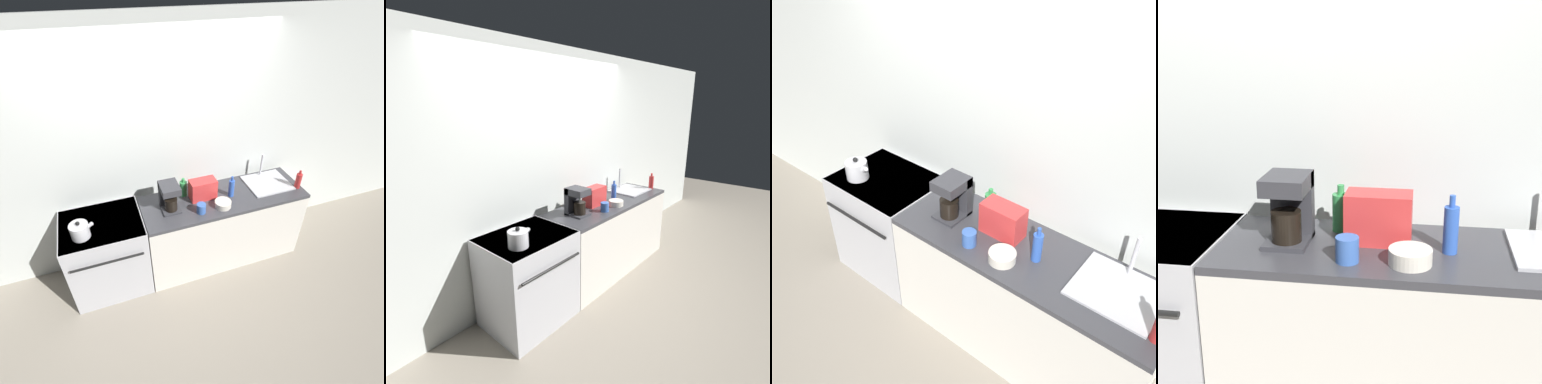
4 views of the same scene
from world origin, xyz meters
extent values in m
plane|color=gray|center=(0.00, 0.00, 0.00)|extent=(12.00, 12.00, 0.00)
cube|color=silver|center=(0.00, 0.68, 1.30)|extent=(8.00, 0.05, 2.60)
cube|color=#B7B7BC|center=(-0.66, 0.31, 0.44)|extent=(0.79, 0.63, 0.89)
cube|color=black|center=(-0.66, 0.31, 0.88)|extent=(0.77, 0.61, 0.02)
cylinder|color=black|center=(-0.84, 0.18, 0.88)|extent=(0.20, 0.20, 0.01)
cylinder|color=black|center=(-0.48, 0.18, 0.88)|extent=(0.20, 0.20, 0.01)
cylinder|color=black|center=(-0.84, 0.45, 0.88)|extent=(0.20, 0.20, 0.01)
cylinder|color=black|center=(-0.48, 0.45, 0.88)|extent=(0.20, 0.20, 0.01)
cylinder|color=black|center=(-0.66, -0.03, 0.69)|extent=(0.67, 0.02, 0.02)
cube|color=silver|center=(0.63, 0.30, 0.42)|extent=(1.78, 0.60, 0.85)
cube|color=#38383D|center=(0.63, 0.30, 0.87)|extent=(1.78, 0.60, 0.04)
cylinder|color=silver|center=(-0.84, 0.19, 0.96)|extent=(0.17, 0.17, 0.14)
sphere|color=black|center=(-0.84, 0.19, 1.05)|extent=(0.04, 0.04, 0.04)
cylinder|color=silver|center=(-0.76, 0.19, 0.98)|extent=(0.10, 0.03, 0.08)
cube|color=red|center=(0.41, 0.36, 0.99)|extent=(0.28, 0.15, 0.22)
cube|color=black|center=(0.36, 0.36, 1.10)|extent=(0.03, 0.10, 0.01)
cube|color=black|center=(0.46, 0.36, 1.10)|extent=(0.03, 0.10, 0.01)
cube|color=#333338|center=(0.04, 0.29, 0.90)|extent=(0.18, 0.22, 0.02)
cube|color=#333338|center=(0.04, 0.37, 1.03)|extent=(0.18, 0.06, 0.30)
cube|color=#333338|center=(0.04, 0.29, 1.15)|extent=(0.18, 0.22, 0.07)
cylinder|color=black|center=(0.04, 0.26, 0.97)|extent=(0.13, 0.13, 0.13)
cube|color=#B7B7BC|center=(1.19, 0.35, 0.89)|extent=(0.48, 0.41, 0.01)
cylinder|color=silver|center=(1.19, 0.52, 1.03)|extent=(0.02, 0.02, 0.28)
cylinder|color=#B72828|center=(1.46, 0.17, 0.97)|extent=(0.06, 0.06, 0.17)
cylinder|color=#B72828|center=(1.46, 0.17, 1.08)|extent=(0.03, 0.03, 0.04)
cylinder|color=#2D56B7|center=(0.71, 0.29, 0.98)|extent=(0.06, 0.06, 0.19)
cylinder|color=#2D56B7|center=(0.71, 0.29, 1.10)|extent=(0.02, 0.02, 0.05)
cylinder|color=#338C47|center=(0.23, 0.46, 0.97)|extent=(0.08, 0.08, 0.17)
cylinder|color=#338C47|center=(0.23, 0.46, 1.08)|extent=(0.03, 0.03, 0.04)
cylinder|color=#3860B2|center=(0.31, 0.14, 0.94)|extent=(0.09, 0.09, 0.10)
cylinder|color=beige|center=(0.55, 0.15, 0.92)|extent=(0.17, 0.17, 0.06)
camera|label=1|loc=(-0.53, -1.96, 2.86)|focal=28.00mm
camera|label=2|loc=(-2.23, -1.64, 2.03)|focal=28.00mm
camera|label=3|loc=(1.56, -1.45, 2.70)|focal=40.00mm
camera|label=4|loc=(0.61, -1.75, 1.75)|focal=50.00mm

